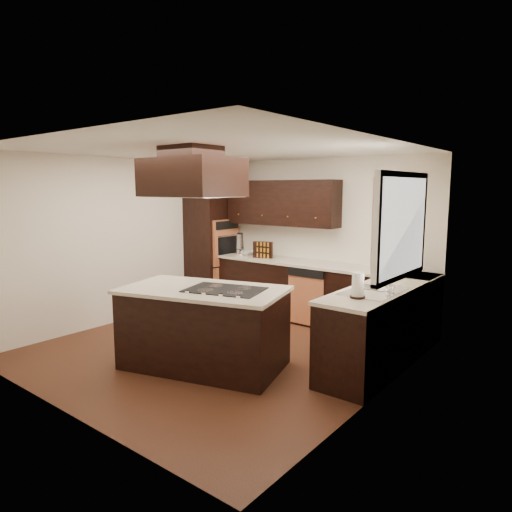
% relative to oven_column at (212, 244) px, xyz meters
% --- Properties ---
extents(floor, '(4.20, 4.20, 0.02)m').
position_rel_oven_column_xyz_m(floor, '(1.78, -1.71, -1.07)').
color(floor, brown).
rests_on(floor, ground).
extents(ceiling, '(4.20, 4.20, 0.02)m').
position_rel_oven_column_xyz_m(ceiling, '(1.78, -1.71, 1.45)').
color(ceiling, silver).
rests_on(ceiling, ground).
extents(wall_back, '(4.20, 0.02, 2.50)m').
position_rel_oven_column_xyz_m(wall_back, '(1.78, 0.40, 0.19)').
color(wall_back, '#F0E6CF').
rests_on(wall_back, ground).
extents(wall_front, '(4.20, 0.02, 2.50)m').
position_rel_oven_column_xyz_m(wall_front, '(1.78, -3.81, 0.19)').
color(wall_front, '#F0E6CF').
rests_on(wall_front, ground).
extents(wall_left, '(0.02, 4.20, 2.50)m').
position_rel_oven_column_xyz_m(wall_left, '(-0.33, -1.71, 0.19)').
color(wall_left, '#F0E6CF').
rests_on(wall_left, ground).
extents(wall_right, '(0.02, 4.20, 2.50)m').
position_rel_oven_column_xyz_m(wall_right, '(3.88, -1.71, 0.19)').
color(wall_right, '#F0E6CF').
rests_on(wall_right, ground).
extents(oven_column, '(0.65, 0.75, 2.12)m').
position_rel_oven_column_xyz_m(oven_column, '(0.00, 0.00, 0.00)').
color(oven_column, black).
rests_on(oven_column, floor).
extents(wall_oven_face, '(0.05, 0.62, 0.78)m').
position_rel_oven_column_xyz_m(wall_oven_face, '(0.35, 0.00, 0.06)').
color(wall_oven_face, '#CF7246').
rests_on(wall_oven_face, oven_column).
extents(base_cabinets_back, '(2.93, 0.60, 0.88)m').
position_rel_oven_column_xyz_m(base_cabinets_back, '(1.81, 0.09, -0.62)').
color(base_cabinets_back, black).
rests_on(base_cabinets_back, floor).
extents(base_cabinets_right, '(0.60, 2.40, 0.88)m').
position_rel_oven_column_xyz_m(base_cabinets_right, '(3.58, -0.80, -0.62)').
color(base_cabinets_right, black).
rests_on(base_cabinets_right, floor).
extents(countertop_back, '(2.93, 0.63, 0.04)m').
position_rel_oven_column_xyz_m(countertop_back, '(1.81, 0.08, -0.16)').
color(countertop_back, beige).
rests_on(countertop_back, base_cabinets_back).
extents(countertop_right, '(0.63, 2.40, 0.04)m').
position_rel_oven_column_xyz_m(countertop_right, '(3.56, -0.80, -0.16)').
color(countertop_right, beige).
rests_on(countertop_right, base_cabinets_right).
extents(upper_cabinets, '(2.00, 0.34, 0.72)m').
position_rel_oven_column_xyz_m(upper_cabinets, '(1.34, 0.23, 0.75)').
color(upper_cabinets, black).
rests_on(upper_cabinets, wall_back).
extents(dishwasher_front, '(0.60, 0.05, 0.72)m').
position_rel_oven_column_xyz_m(dishwasher_front, '(2.10, -0.20, -0.66)').
color(dishwasher_front, '#CF7246').
rests_on(dishwasher_front, floor).
extents(window_frame, '(0.06, 1.32, 1.12)m').
position_rel_oven_column_xyz_m(window_frame, '(3.85, -1.16, 0.59)').
color(window_frame, silver).
rests_on(window_frame, wall_right).
extents(window_pane, '(0.00, 1.20, 1.00)m').
position_rel_oven_column_xyz_m(window_pane, '(3.87, -1.16, 0.59)').
color(window_pane, white).
rests_on(window_pane, wall_right).
extents(curtain_left, '(0.02, 0.34, 0.90)m').
position_rel_oven_column_xyz_m(curtain_left, '(3.79, -1.57, 0.64)').
color(curtain_left, '#FAE0BE').
rests_on(curtain_left, wall_right).
extents(curtain_right, '(0.02, 0.34, 0.90)m').
position_rel_oven_column_xyz_m(curtain_right, '(3.79, -0.74, 0.64)').
color(curtain_right, '#FAE0BE').
rests_on(curtain_right, wall_right).
extents(sink_rim, '(0.52, 0.84, 0.01)m').
position_rel_oven_column_xyz_m(sink_rim, '(3.58, -1.16, -0.14)').
color(sink_rim, silver).
rests_on(sink_rim, countertop_right).
extents(island, '(1.97, 1.43, 0.88)m').
position_rel_oven_column_xyz_m(island, '(1.99, -2.21, -0.62)').
color(island, black).
rests_on(island, floor).
extents(island_top, '(2.05, 1.51, 0.04)m').
position_rel_oven_column_xyz_m(island_top, '(1.99, -2.21, -0.16)').
color(island_top, beige).
rests_on(island_top, island).
extents(cooktop, '(0.96, 0.77, 0.01)m').
position_rel_oven_column_xyz_m(cooktop, '(2.24, -2.14, -0.13)').
color(cooktop, black).
rests_on(cooktop, island_top).
extents(range_hood, '(1.05, 0.72, 0.42)m').
position_rel_oven_column_xyz_m(range_hood, '(1.88, -2.25, 1.10)').
color(range_hood, black).
rests_on(range_hood, ceiling).
extents(hood_duct, '(0.55, 0.50, 0.13)m').
position_rel_oven_column_xyz_m(hood_duct, '(1.88, -2.25, 1.38)').
color(hood_duct, black).
rests_on(hood_duct, ceiling).
extents(blender_base, '(0.15, 0.15, 0.10)m').
position_rel_oven_column_xyz_m(blender_base, '(0.65, 0.01, -0.09)').
color(blender_base, silver).
rests_on(blender_base, countertop_back).
extents(blender_pitcher, '(0.13, 0.13, 0.26)m').
position_rel_oven_column_xyz_m(blender_pitcher, '(0.65, 0.01, 0.09)').
color(blender_pitcher, silver).
rests_on(blender_pitcher, blender_base).
extents(spice_rack, '(0.33, 0.19, 0.27)m').
position_rel_oven_column_xyz_m(spice_rack, '(1.13, 0.02, -0.01)').
color(spice_rack, black).
rests_on(spice_rack, countertop_back).
extents(mixing_bowl, '(0.29, 0.29, 0.07)m').
position_rel_oven_column_xyz_m(mixing_bowl, '(0.73, 0.09, -0.10)').
color(mixing_bowl, silver).
rests_on(mixing_bowl, countertop_back).
extents(soap_bottle, '(0.08, 0.08, 0.17)m').
position_rel_oven_column_xyz_m(soap_bottle, '(3.51, -0.74, -0.06)').
color(soap_bottle, silver).
rests_on(soap_bottle, countertop_right).
extents(paper_towel, '(0.13, 0.13, 0.27)m').
position_rel_oven_column_xyz_m(paper_towel, '(3.57, -1.57, -0.01)').
color(paper_towel, silver).
rests_on(paper_towel, countertop_right).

